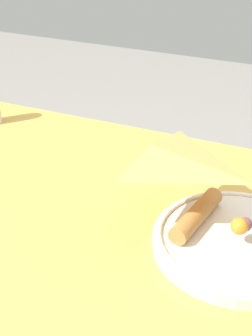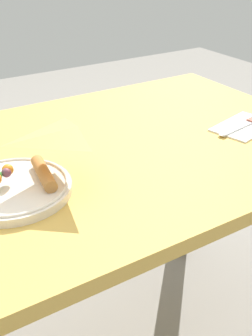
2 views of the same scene
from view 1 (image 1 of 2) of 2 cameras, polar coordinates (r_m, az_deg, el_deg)
dining_table at (r=0.72m, az=-2.33°, el=-15.87°), size 1.23×0.69×0.72m
plate_pizza at (r=0.65m, az=12.50°, el=-7.61°), size 0.22×0.22×0.05m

